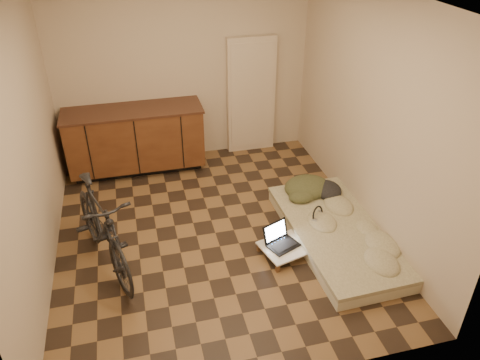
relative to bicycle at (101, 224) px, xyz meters
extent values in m
cube|color=brown|center=(1.20, 0.24, -0.53)|extent=(3.50, 4.00, 0.00)
cube|color=beige|center=(1.20, 2.24, 0.77)|extent=(3.50, 0.00, 2.60)
cube|color=beige|center=(1.20, -1.76, 0.77)|extent=(3.50, 0.00, 2.60)
cube|color=beige|center=(-0.55, 0.24, 0.77)|extent=(0.00, 4.00, 2.60)
cube|color=beige|center=(2.95, 0.24, 0.77)|extent=(0.00, 4.00, 2.60)
cube|color=black|center=(0.45, 1.98, -0.48)|extent=(1.70, 0.48, 0.10)
cube|color=#4E2815|center=(0.45, 1.94, -0.04)|extent=(1.80, 0.60, 0.78)
cube|color=#452619|center=(0.45, 1.94, 0.37)|extent=(1.84, 0.62, 0.03)
cube|color=beige|center=(2.15, 2.18, 0.32)|extent=(0.70, 0.10, 1.70)
imported|color=black|center=(0.00, 0.00, 0.00)|extent=(0.96, 1.69, 1.05)
cube|color=beige|center=(2.50, -0.22, -0.46)|extent=(0.99, 2.00, 0.12)
cube|color=beige|center=(2.50, -0.22, -0.38)|extent=(1.01, 2.02, 0.05)
cube|color=brown|center=(1.69, -0.55, -0.48)|extent=(0.04, 0.04, 0.09)
cube|color=brown|center=(1.60, -0.19, -0.48)|extent=(0.04, 0.04, 0.09)
cube|color=brown|center=(2.29, -0.39, -0.48)|extent=(0.04, 0.04, 0.09)
cube|color=brown|center=(2.19, -0.03, -0.48)|extent=(0.04, 0.04, 0.09)
cube|color=white|center=(1.94, -0.29, -0.42)|extent=(0.76, 0.59, 0.02)
cube|color=black|center=(1.84, -0.30, -0.41)|extent=(0.38, 0.33, 0.02)
cube|color=black|center=(1.78, -0.17, -0.30)|extent=(0.32, 0.18, 0.20)
cube|color=white|center=(1.78, -0.17, -0.30)|extent=(0.27, 0.15, 0.17)
ellipsoid|color=white|center=(2.20, -0.22, -0.40)|extent=(0.08, 0.11, 0.04)
camera|label=1|loc=(0.43, -3.97, 2.81)|focal=35.00mm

